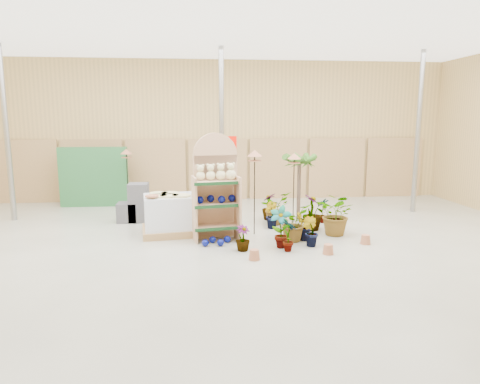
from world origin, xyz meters
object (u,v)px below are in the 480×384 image
object	(u,v)px
bird_table_front	(255,156)
potted_plant_2	(293,222)
display_shelf	(216,191)
pallet_stack	(170,215)

from	to	relation	value
bird_table_front	potted_plant_2	distance (m)	1.71
display_shelf	pallet_stack	bearing A→B (deg)	146.39
pallet_stack	potted_plant_2	size ratio (longest dim) A/B	1.73
potted_plant_2	display_shelf	bearing A→B (deg)	168.09
display_shelf	bird_table_front	world-z (taller)	display_shelf
pallet_stack	potted_plant_2	world-z (taller)	pallet_stack
pallet_stack	potted_plant_2	xyz separation A→B (m)	(2.70, -0.82, -0.05)
pallet_stack	potted_plant_2	bearing A→B (deg)	-24.85
display_shelf	pallet_stack	size ratio (longest dim) A/B	1.66
display_shelf	bird_table_front	xyz separation A→B (m)	(0.89, 0.25, 0.74)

